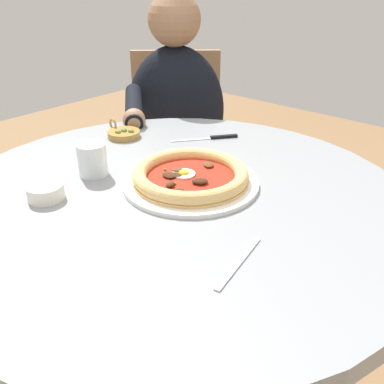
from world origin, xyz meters
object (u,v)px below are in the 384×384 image
(cafe_chair_diner, at_px, (177,138))
(fork_utensil, at_px, (239,262))
(steak_knife, at_px, (214,138))
(water_glass, at_px, (93,162))
(olive_pan, at_px, (123,133))
(dining_table, at_px, (176,246))
(diner_person, at_px, (177,161))
(pizza_on_plate, at_px, (191,177))
(ramekin_capers, at_px, (45,191))

(cafe_chair_diner, bearing_deg, fork_utensil, -41.94)
(steak_knife, distance_m, cafe_chair_diner, 0.62)
(water_glass, relative_size, olive_pan, 0.65)
(dining_table, distance_m, fork_utensil, 0.31)
(diner_person, bearing_deg, water_glass, -63.60)
(pizza_on_plate, bearing_deg, dining_table, -92.41)
(fork_utensil, bearing_deg, pizza_on_plate, 146.41)
(cafe_chair_diner, bearing_deg, ramekin_capers, -63.95)
(dining_table, distance_m, diner_person, 0.76)
(water_glass, relative_size, diner_person, 0.07)
(dining_table, xyz_separation_m, water_glass, (-0.21, -0.06, 0.17))
(steak_knife, height_order, cafe_chair_diner, cafe_chair_diner)
(ramekin_capers, relative_size, diner_person, 0.07)
(pizza_on_plate, distance_m, water_glass, 0.24)
(steak_knife, xyz_separation_m, olive_pan, (-0.21, -0.16, 0.01))
(pizza_on_plate, relative_size, steak_knife, 1.89)
(dining_table, height_order, fork_utensil, fork_utensil)
(pizza_on_plate, relative_size, fork_utensil, 1.90)
(fork_utensil, bearing_deg, steak_knife, 132.39)
(cafe_chair_diner, bearing_deg, water_glass, -60.89)
(dining_table, xyz_separation_m, fork_utensil, (0.25, -0.11, 0.14))
(water_glass, height_order, steak_knife, water_glass)
(diner_person, distance_m, cafe_chair_diner, 0.15)
(olive_pan, relative_size, diner_person, 0.11)
(steak_knife, distance_m, diner_person, 0.51)
(olive_pan, xyz_separation_m, fork_utensil, (0.60, -0.27, -0.01))
(fork_utensil, distance_m, diner_person, 1.04)
(olive_pan, bearing_deg, pizza_on_plate, -16.40)
(diner_person, relative_size, cafe_chair_diner, 1.27)
(olive_pan, bearing_deg, cafe_chair_diner, 117.35)
(pizza_on_plate, relative_size, water_glass, 3.99)
(diner_person, bearing_deg, olive_pan, -67.53)
(dining_table, xyz_separation_m, pizza_on_plate, (0.00, 0.05, 0.16))
(steak_knife, bearing_deg, water_glass, -100.37)
(ramekin_capers, bearing_deg, water_glass, 98.09)
(dining_table, xyz_separation_m, diner_person, (-0.51, 0.55, -0.11))
(fork_utensil, bearing_deg, olive_pan, 155.84)
(olive_pan, bearing_deg, water_glass, -56.96)
(dining_table, height_order, cafe_chair_diner, cafe_chair_diner)
(dining_table, distance_m, olive_pan, 0.41)
(steak_knife, height_order, ramekin_capers, ramekin_capers)
(pizza_on_plate, distance_m, steak_knife, 0.30)
(cafe_chair_diner, bearing_deg, dining_table, -47.31)
(fork_utensil, bearing_deg, dining_table, 155.70)
(pizza_on_plate, relative_size, ramekin_capers, 3.99)
(pizza_on_plate, height_order, cafe_chair_diner, cafe_chair_diner)
(fork_utensil, height_order, diner_person, diner_person)
(steak_knife, distance_m, ramekin_capers, 0.51)
(dining_table, bearing_deg, olive_pan, 155.95)
(steak_knife, distance_m, fork_utensil, 0.58)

